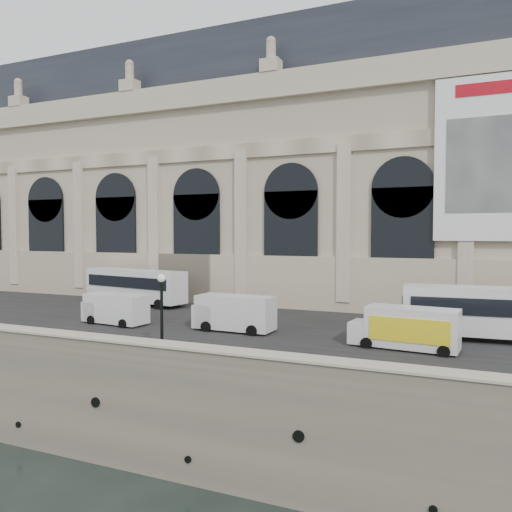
{
  "coord_description": "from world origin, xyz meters",
  "views": [
    {
      "loc": [
        21.15,
        -21.94,
        13.13
      ],
      "look_at": [
        2.44,
        22.0,
        10.92
      ],
      "focal_mm": 35.0,
      "sensor_mm": 36.0,
      "label": 1
    }
  ],
  "objects": [
    {
      "name": "van_b",
      "position": [
        -4.29,
        9.26,
        7.21
      ],
      "size": [
        5.51,
        2.62,
        2.38
      ],
      "color": "silver",
      "rests_on": "quay"
    },
    {
      "name": "van_c",
      "position": [
        5.4,
        10.39,
        7.33
      ],
      "size": [
        5.9,
        2.53,
        2.61
      ],
      "color": "silver",
      "rests_on": "quay"
    },
    {
      "name": "box_truck",
      "position": [
        17.75,
        9.4,
        7.31
      ],
      "size": [
        6.64,
        2.82,
        2.6
      ],
      "color": "silver",
      "rests_on": "quay"
    },
    {
      "name": "parapet",
      "position": [
        0.0,
        0.6,
        6.62
      ],
      "size": [
        160.0,
        1.4,
        1.21
      ],
      "color": "gray",
      "rests_on": "quay"
    },
    {
      "name": "street",
      "position": [
        0.0,
        14.0,
        6.03
      ],
      "size": [
        160.0,
        24.0,
        0.06
      ],
      "primitive_type": "cube",
      "color": "#2D2D2D",
      "rests_on": "quay"
    },
    {
      "name": "bus_right",
      "position": [
        23.15,
        13.89,
        8.0
      ],
      "size": [
        12.28,
        3.53,
        3.57
      ],
      "color": "silver",
      "rests_on": "quay"
    },
    {
      "name": "quay",
      "position": [
        0.0,
        35.0,
        3.0
      ],
      "size": [
        160.0,
        70.0,
        6.0
      ],
      "primitive_type": "cube",
      "color": "gray",
      "rests_on": "ground"
    },
    {
      "name": "bus_left",
      "position": [
        -9.29,
        18.78,
        7.95
      ],
      "size": [
        12.06,
        4.52,
        3.48
      ],
      "color": "silver",
      "rests_on": "quay"
    },
    {
      "name": "museum",
      "position": [
        -5.98,
        30.86,
        19.72
      ],
      "size": [
        69.0,
        18.7,
        29.1
      ],
      "color": "beige",
      "rests_on": "quay"
    },
    {
      "name": "ground",
      "position": [
        0.0,
        0.0,
        0.0
      ],
      "size": [
        260.0,
        260.0,
        0.0
      ],
      "primitive_type": "plane",
      "color": "black",
      "rests_on": "ground"
    },
    {
      "name": "lamp_right",
      "position": [
        4.75,
        2.51,
        8.36
      ],
      "size": [
        0.48,
        0.48,
        4.75
      ],
      "color": "black",
      "rests_on": "quay"
    }
  ]
}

